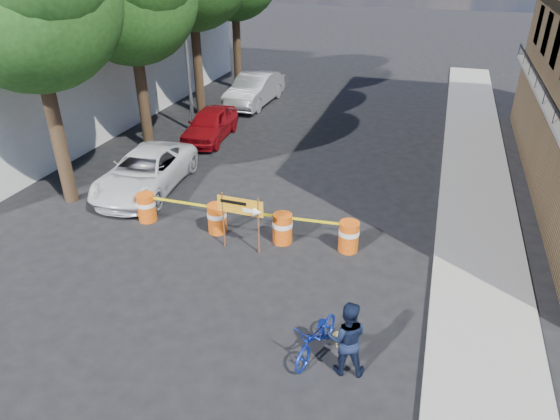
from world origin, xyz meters
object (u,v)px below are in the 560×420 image
Objects in this scene: bicycle at (318,322)px; barrel_mid_right at (283,228)px; pedestrian at (347,338)px; barrel_far_right at (349,236)px; detour_sign at (246,212)px; sedan_silver at (254,89)px; dog at (344,340)px; suv_white at (145,172)px; sedan_red at (210,124)px; barrel_mid_left at (217,218)px; barrel_far_left at (146,207)px.

barrel_mid_right is at bearing 130.20° from bicycle.
pedestrian is 0.71m from bicycle.
detour_sign reaches higher than barrel_far_right.
barrel_mid_right is 0.52× the size of detour_sign.
bicycle is 0.36× the size of sedan_silver.
dog is at bearing -88.83° from pedestrian.
suv_white is 5.31m from sedan_red.
bicycle reaches higher than barrel_far_right.
pedestrian is at bearing -160.93° from dog.
pedestrian reaches higher than suv_white.
barrel_mid_left is at bearing -53.06° from pedestrian.
sedan_red is at bearing 127.91° from barrel_mid_right.
dog is (-0.12, 0.55, -0.58)m from pedestrian.
barrel_far_right is (6.29, 0.22, 0.00)m from barrel_far_left.
barrel_far_right reaches higher than dog.
pedestrian is at bearing -44.00° from detour_sign.
barrel_far_right is 0.19× the size of suv_white.
pedestrian reaches higher than barrel_mid_right.
pedestrian is (0.79, -4.43, 0.37)m from barrel_far_right.
detour_sign is 1.02× the size of pedestrian.
sedan_silver is at bearing 113.68° from barrel_mid_right.
barrel_mid_right is 1.35m from detour_sign.
dog is (2.56, -3.74, -0.21)m from barrel_mid_right.
detour_sign is 14.28m from sedan_silver.
bicycle is at bearing -60.46° from sedan_red.
barrel_mid_left is at bearing 151.45° from detour_sign.
pedestrian reaches higher than barrel_far_left.
barrel_mid_left is 3.92m from barrel_far_right.
sedan_red is at bearing -87.73° from sedan_silver.
sedan_silver is at bearing 110.89° from detour_sign.
barrel_far_left is at bearing -179.01° from barrel_mid_right.
sedan_red is (-7.47, 7.01, 0.20)m from barrel_far_right.
pedestrian reaches higher than sedan_silver.
barrel_mid_right is at bearing -175.67° from barrel_far_right.
sedan_red is (-4.76, 7.90, -0.58)m from detour_sign.
barrel_mid_left is 0.52× the size of detour_sign.
barrel_mid_left is 5.68m from bicycle.
detour_sign is (3.58, -0.67, 0.78)m from barrel_far_left.
barrel_mid_left is at bearing -68.45° from sedan_red.
suv_white is (-7.47, 1.71, 0.20)m from barrel_far_right.
barrel_far_left is 1.00× the size of barrel_mid_left.
barrel_mid_left is (2.37, 0.03, 0.00)m from barrel_far_left.
sedan_red reaches higher than suv_white.
detour_sign is (1.21, -0.70, 0.78)m from barrel_mid_left.
bicycle is (4.05, -3.97, 0.39)m from barrel_mid_left.
suv_white is 1.00× the size of sedan_silver.
detour_sign is 5.45m from suv_white.
detour_sign reaches higher than sedan_red.
detour_sign reaches higher than barrel_mid_left.
barrel_far_left is 0.52× the size of detour_sign.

